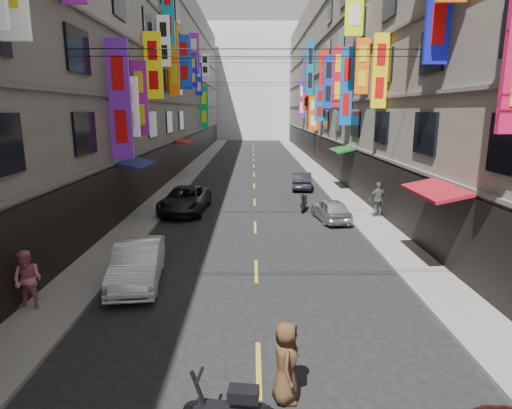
{
  "coord_description": "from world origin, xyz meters",
  "views": [
    {
      "loc": [
        -0.13,
        3.36,
        5.71
      ],
      "look_at": [
        -0.06,
        11.26,
        3.97
      ],
      "focal_mm": 30.0,
      "sensor_mm": 36.0,
      "label": 1
    }
  ],
  "objects_px": {
    "car_left_far": "(185,200)",
    "car_right_far": "(302,181)",
    "car_right_mid": "(331,210)",
    "scooter_far_right": "(304,203)",
    "pedestrian_crossing": "(286,362)",
    "pedestrian_lfar": "(28,280)",
    "pedestrian_rfar": "(378,200)",
    "scooter_crossing": "(232,408)",
    "car_left_mid": "(138,263)"
  },
  "relations": [
    {
      "from": "car_left_far",
      "to": "car_right_far",
      "type": "bearing_deg",
      "value": 46.99
    },
    {
      "from": "car_right_mid",
      "to": "car_left_far",
      "type": "bearing_deg",
      "value": -22.18
    },
    {
      "from": "scooter_far_right",
      "to": "car_left_far",
      "type": "distance_m",
      "value": 6.88
    },
    {
      "from": "pedestrian_crossing",
      "to": "car_right_mid",
      "type": "bearing_deg",
      "value": -10.52
    },
    {
      "from": "car_left_far",
      "to": "pedestrian_lfar",
      "type": "relative_size",
      "value": 2.98
    },
    {
      "from": "car_left_far",
      "to": "pedestrian_rfar",
      "type": "bearing_deg",
      "value": -5.79
    },
    {
      "from": "scooter_far_right",
      "to": "car_right_far",
      "type": "relative_size",
      "value": 0.47
    },
    {
      "from": "scooter_crossing",
      "to": "pedestrian_lfar",
      "type": "relative_size",
      "value": 1.04
    },
    {
      "from": "scooter_far_right",
      "to": "car_left_far",
      "type": "height_order",
      "value": "car_left_far"
    },
    {
      "from": "scooter_far_right",
      "to": "pedestrian_crossing",
      "type": "xyz_separation_m",
      "value": [
        -2.34,
        -16.74,
        0.41
      ]
    },
    {
      "from": "scooter_far_right",
      "to": "pedestrian_rfar",
      "type": "bearing_deg",
      "value": 163.2
    },
    {
      "from": "scooter_far_right",
      "to": "car_right_far",
      "type": "xyz_separation_m",
      "value": [
        0.68,
        6.93,
        0.19
      ]
    },
    {
      "from": "pedestrian_rfar",
      "to": "pedestrian_lfar",
      "type": "bearing_deg",
      "value": 30.62
    },
    {
      "from": "scooter_far_right",
      "to": "car_left_mid",
      "type": "distance_m",
      "value": 12.7
    },
    {
      "from": "car_right_far",
      "to": "car_right_mid",
      "type": "bearing_deg",
      "value": 99.66
    },
    {
      "from": "scooter_far_right",
      "to": "car_left_mid",
      "type": "relative_size",
      "value": 0.42
    },
    {
      "from": "scooter_far_right",
      "to": "pedestrian_rfar",
      "type": "relative_size",
      "value": 0.96
    },
    {
      "from": "car_left_mid",
      "to": "car_right_mid",
      "type": "xyz_separation_m",
      "value": [
        8.0,
        8.25,
        -0.1
      ]
    },
    {
      "from": "car_left_mid",
      "to": "scooter_crossing",
      "type": "bearing_deg",
      "value": -70.14
    },
    {
      "from": "scooter_far_right",
      "to": "car_left_mid",
      "type": "height_order",
      "value": "car_left_mid"
    },
    {
      "from": "car_left_far",
      "to": "pedestrian_crossing",
      "type": "xyz_separation_m",
      "value": [
        4.53,
        -16.4,
        0.13
      ]
    },
    {
      "from": "scooter_crossing",
      "to": "car_left_far",
      "type": "distance_m",
      "value": 17.56
    },
    {
      "from": "car_left_mid",
      "to": "scooter_far_right",
      "type": "bearing_deg",
      "value": 50.23
    },
    {
      "from": "car_left_mid",
      "to": "pedestrian_crossing",
      "type": "relative_size",
      "value": 2.5
    },
    {
      "from": "scooter_far_right",
      "to": "pedestrian_lfar",
      "type": "distance_m",
      "value": 15.93
    },
    {
      "from": "pedestrian_rfar",
      "to": "pedestrian_crossing",
      "type": "xyz_separation_m",
      "value": [
        -6.07,
        -14.75,
        -0.2
      ]
    },
    {
      "from": "scooter_far_right",
      "to": "scooter_crossing",
      "type": "bearing_deg",
      "value": 90.34
    },
    {
      "from": "scooter_crossing",
      "to": "car_left_far",
      "type": "relative_size",
      "value": 0.35
    },
    {
      "from": "car_right_mid",
      "to": "pedestrian_rfar",
      "type": "distance_m",
      "value": 2.68
    },
    {
      "from": "scooter_crossing",
      "to": "car_left_mid",
      "type": "xyz_separation_m",
      "value": [
        -3.48,
        6.86,
        0.26
      ]
    },
    {
      "from": "scooter_crossing",
      "to": "car_left_mid",
      "type": "relative_size",
      "value": 0.42
    },
    {
      "from": "car_right_far",
      "to": "pedestrian_crossing",
      "type": "relative_size",
      "value": 2.26
    },
    {
      "from": "car_right_mid",
      "to": "pedestrian_crossing",
      "type": "height_order",
      "value": "pedestrian_crossing"
    },
    {
      "from": "car_left_far",
      "to": "pedestrian_lfar",
      "type": "bearing_deg",
      "value": -98.45
    },
    {
      "from": "scooter_far_right",
      "to": "car_right_mid",
      "type": "distance_m",
      "value": 2.69
    },
    {
      "from": "car_left_mid",
      "to": "pedestrian_lfar",
      "type": "distance_m",
      "value": 3.35
    },
    {
      "from": "pedestrian_lfar",
      "to": "car_left_mid",
      "type": "bearing_deg",
      "value": 46.65
    },
    {
      "from": "scooter_far_right",
      "to": "car_right_mid",
      "type": "relative_size",
      "value": 0.51
    },
    {
      "from": "car_left_mid",
      "to": "car_right_far",
      "type": "distance_m",
      "value": 19.16
    },
    {
      "from": "car_left_far",
      "to": "pedestrian_rfar",
      "type": "relative_size",
      "value": 2.78
    },
    {
      "from": "car_left_far",
      "to": "pedestrian_rfar",
      "type": "xyz_separation_m",
      "value": [
        10.6,
        -1.65,
        0.33
      ]
    },
    {
      "from": "car_right_mid",
      "to": "car_right_far",
      "type": "bearing_deg",
      "value": -94.73
    },
    {
      "from": "scooter_far_right",
      "to": "pedestrian_rfar",
      "type": "height_order",
      "value": "pedestrian_rfar"
    },
    {
      "from": "scooter_crossing",
      "to": "car_left_mid",
      "type": "distance_m",
      "value": 7.7
    },
    {
      "from": "car_left_mid",
      "to": "pedestrian_crossing",
      "type": "xyz_separation_m",
      "value": [
        4.53,
        -6.05,
        0.15
      ]
    },
    {
      "from": "car_right_mid",
      "to": "pedestrian_lfar",
      "type": "bearing_deg",
      "value": 37.11
    },
    {
      "from": "scooter_far_right",
      "to": "car_right_mid",
      "type": "height_order",
      "value": "car_right_mid"
    },
    {
      "from": "car_right_far",
      "to": "scooter_far_right",
      "type": "bearing_deg",
      "value": 91.26
    },
    {
      "from": "car_right_far",
      "to": "pedestrian_rfar",
      "type": "xyz_separation_m",
      "value": [
        3.05,
        -8.92,
        0.42
      ]
    },
    {
      "from": "car_right_mid",
      "to": "pedestrian_rfar",
      "type": "height_order",
      "value": "pedestrian_rfar"
    }
  ]
}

